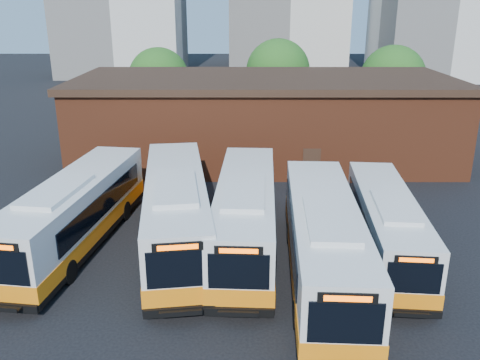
{
  "coord_description": "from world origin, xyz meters",
  "views": [
    {
      "loc": [
        -1.8,
        -19.02,
        11.61
      ],
      "look_at": [
        -1.85,
        4.36,
        3.49
      ],
      "focal_mm": 38.0,
      "sensor_mm": 36.0,
      "label": 1
    }
  ],
  "objects_px": {
    "bus_west": "(176,214)",
    "bus_east": "(386,228)",
    "bus_farwest": "(75,215)",
    "bus_mideast": "(324,245)",
    "bus_midwest": "(246,217)",
    "transit_worker": "(300,288)"
  },
  "relations": [
    {
      "from": "bus_farwest",
      "to": "bus_west",
      "type": "bearing_deg",
      "value": 7.77
    },
    {
      "from": "bus_mideast",
      "to": "bus_farwest",
      "type": "bearing_deg",
      "value": 167.07
    },
    {
      "from": "bus_mideast",
      "to": "transit_worker",
      "type": "height_order",
      "value": "bus_mideast"
    },
    {
      "from": "bus_farwest",
      "to": "bus_mideast",
      "type": "bearing_deg",
      "value": -8.15
    },
    {
      "from": "bus_farwest",
      "to": "bus_mideast",
      "type": "distance_m",
      "value": 12.36
    },
    {
      "from": "bus_west",
      "to": "bus_mideast",
      "type": "bearing_deg",
      "value": -34.23
    },
    {
      "from": "bus_east",
      "to": "transit_worker",
      "type": "distance_m",
      "value": 6.42
    },
    {
      "from": "bus_west",
      "to": "transit_worker",
      "type": "bearing_deg",
      "value": -52.14
    },
    {
      "from": "bus_west",
      "to": "bus_midwest",
      "type": "height_order",
      "value": "bus_west"
    },
    {
      "from": "bus_farwest",
      "to": "bus_mideast",
      "type": "relative_size",
      "value": 0.98
    },
    {
      "from": "bus_mideast",
      "to": "transit_worker",
      "type": "distance_m",
      "value": 2.57
    },
    {
      "from": "transit_worker",
      "to": "bus_midwest",
      "type": "bearing_deg",
      "value": 8.14
    },
    {
      "from": "bus_west",
      "to": "bus_east",
      "type": "xyz_separation_m",
      "value": [
        10.2,
        -1.04,
        -0.28
      ]
    },
    {
      "from": "bus_west",
      "to": "bus_mideast",
      "type": "height_order",
      "value": "bus_west"
    },
    {
      "from": "bus_west",
      "to": "bus_east",
      "type": "relative_size",
      "value": 1.2
    },
    {
      "from": "bus_farwest",
      "to": "bus_west",
      "type": "distance_m",
      "value": 5.06
    },
    {
      "from": "bus_midwest",
      "to": "transit_worker",
      "type": "height_order",
      "value": "bus_midwest"
    },
    {
      "from": "bus_farwest",
      "to": "bus_midwest",
      "type": "xyz_separation_m",
      "value": [
        8.51,
        -0.25,
        0.01
      ]
    },
    {
      "from": "bus_farwest",
      "to": "bus_east",
      "type": "distance_m",
      "value": 15.3
    },
    {
      "from": "bus_midwest",
      "to": "bus_mideast",
      "type": "relative_size",
      "value": 0.98
    },
    {
      "from": "bus_mideast",
      "to": "bus_east",
      "type": "xyz_separation_m",
      "value": [
        3.37,
        2.36,
        -0.24
      ]
    },
    {
      "from": "bus_mideast",
      "to": "transit_worker",
      "type": "xyz_separation_m",
      "value": [
        -1.22,
        -2.08,
        -0.88
      ]
    }
  ]
}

